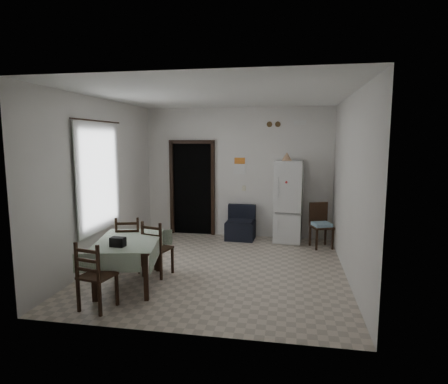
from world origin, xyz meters
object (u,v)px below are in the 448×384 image
corner_chair (322,226)px  dining_chair_near_head (97,275)px  dining_chair_far_right (158,248)px  navy_seat (240,223)px  fridge (288,202)px  dining_chair_far_left (130,243)px  dining_table (129,262)px

corner_chair → dining_chair_near_head: (-3.08, -3.38, 0.00)m
dining_chair_far_right → navy_seat: bearing=-98.8°
corner_chair → dining_chair_far_right: (-2.73, -2.07, 0.00)m
fridge → corner_chair: fridge is taller
corner_chair → dining_chair_far_right: 3.43m
fridge → navy_seat: size_ratio=2.35×
dining_chair_far_right → dining_chair_far_left: bearing=1.0°
corner_chair → dining_chair_near_head: size_ratio=0.99×
dining_table → dining_chair_far_left: (-0.26, 0.60, 0.12)m
dining_chair_far_left → dining_chair_near_head: size_ratio=1.03×
fridge → dining_chair_far_right: size_ratio=1.92×
fridge → dining_chair_far_left: (-2.60, -2.31, -0.40)m
navy_seat → dining_chair_far_right: 2.64m
fridge → navy_seat: 1.15m
corner_chair → dining_chair_near_head: 4.57m
fridge → dining_chair_near_head: 4.47m
navy_seat → dining_chair_far_left: (-1.57, -2.31, 0.10)m
corner_chair → dining_table: (-3.02, -2.55, -0.10)m
dining_table → dining_chair_near_head: dining_chair_near_head is taller
fridge → dining_chair_far_right: (-2.06, -2.44, -0.42)m
dining_table → fridge: bearing=38.9°
dining_chair_far_left → dining_chair_far_right: 0.56m
fridge → dining_table: 3.77m
navy_seat → dining_chair_far_right: dining_chair_far_right is taller
navy_seat → dining_chair_far_right: size_ratio=0.82×
dining_table → dining_chair_far_right: (0.28, 0.47, 0.11)m
fridge → navy_seat: fridge is taller
navy_seat → corner_chair: corner_chair is taller
fridge → corner_chair: size_ratio=1.92×
corner_chair → dining_chair_far_left: size_ratio=0.97×
dining_table → dining_chair_far_right: bearing=46.8°
dining_chair_far_left → dining_chair_far_right: size_ratio=1.03×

